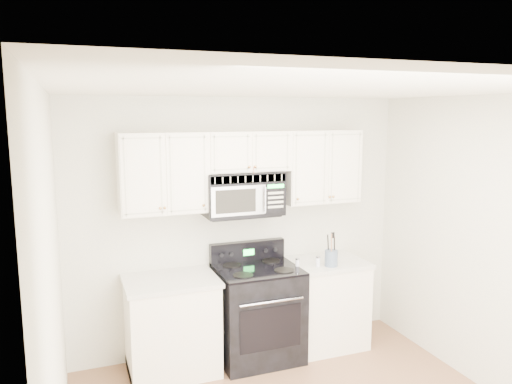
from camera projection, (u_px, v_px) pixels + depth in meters
name	position (u px, v px, depth m)	size (l,w,h in m)	color
room	(321.00, 276.00, 3.53)	(3.51, 3.51, 2.61)	brown
base_cabinet_left	(172.00, 329.00, 4.72)	(0.86, 0.65, 0.92)	white
base_cabinet_right	(322.00, 306.00, 5.27)	(0.86, 0.65, 0.92)	white
range	(257.00, 311.00, 4.98)	(0.80, 0.73, 1.13)	black
upper_cabinets	(246.00, 165.00, 4.89)	(2.44, 0.37, 0.75)	white
microwave	(243.00, 193.00, 4.89)	(0.77, 0.43, 0.42)	black
utensil_crock	(331.00, 258.00, 5.01)	(0.13, 0.13, 0.34)	#4B5970
shaker_salt	(297.00, 263.00, 4.96)	(0.04, 0.04, 0.10)	silver
shaker_pepper	(318.00, 261.00, 5.00)	(0.04, 0.04, 0.11)	silver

